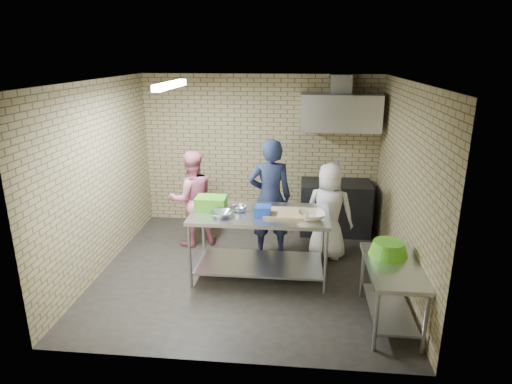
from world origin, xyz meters
TOP-DOWN VIEW (x-y plane):
  - floor at (0.00, 0.00)m, footprint 4.20×4.20m
  - ceiling at (0.00, 0.00)m, footprint 4.20×4.20m
  - back_wall at (0.00, 2.00)m, footprint 4.20×0.06m
  - front_wall at (0.00, -2.00)m, footprint 4.20×0.06m
  - left_wall at (-2.10, 0.00)m, footprint 0.06×4.00m
  - right_wall at (2.10, 0.00)m, footprint 0.06×4.00m
  - prep_table at (0.18, -0.10)m, footprint 1.89×0.95m
  - side_counter at (1.80, -1.10)m, footprint 0.60×1.20m
  - stove at (1.35, 1.65)m, footprint 1.20×0.70m
  - range_hood at (1.35, 1.70)m, footprint 1.30×0.60m
  - hood_duct at (1.35, 1.85)m, footprint 0.35×0.30m
  - wall_shelf at (1.65, 1.89)m, footprint 0.80×0.20m
  - fluorescent_fixture at (-1.00, 0.00)m, footprint 0.10×1.25m
  - green_crate at (-0.52, 0.02)m, footprint 0.42×0.32m
  - blue_tub at (0.23, -0.20)m, footprint 0.21×0.21m
  - cutting_board at (0.53, -0.12)m, footprint 0.58×0.44m
  - mixing_bowl_a at (-0.32, -0.30)m, footprint 0.34×0.34m
  - mixing_bowl_b at (-0.12, -0.05)m, footprint 0.26×0.26m
  - ceramic_bowl at (0.88, -0.25)m, footprint 0.42×0.42m
  - green_basin at (1.78, -0.85)m, footprint 0.46×0.46m
  - bottle_red at (1.40, 1.89)m, footprint 0.07×0.07m
  - bottle_green at (1.80, 1.89)m, footprint 0.06×0.06m
  - man_navy at (0.27, 0.65)m, footprint 0.74×0.55m
  - woman_pink at (-1.01, 0.88)m, footprint 0.95×0.87m
  - woman_white at (1.17, 0.61)m, footprint 0.81×0.62m

SIDE VIEW (x-z plane):
  - floor at x=0.00m, z-range 0.00..0.00m
  - side_counter at x=1.80m, z-range 0.00..0.75m
  - stove at x=1.35m, z-range 0.00..0.90m
  - prep_table at x=0.18m, z-range 0.00..0.95m
  - woman_white at x=1.17m, z-range 0.00..1.49m
  - woman_pink at x=-1.01m, z-range 0.00..1.57m
  - green_basin at x=1.78m, z-range 0.75..0.92m
  - man_navy at x=0.27m, z-range 0.00..1.84m
  - cutting_board at x=0.53m, z-range 0.95..0.98m
  - mixing_bowl_b at x=-0.12m, z-range 0.95..1.02m
  - mixing_bowl_a at x=-0.32m, z-range 0.95..1.02m
  - ceramic_bowl at x=0.88m, z-range 0.95..1.04m
  - blue_tub at x=0.23m, z-range 0.95..1.08m
  - green_crate at x=-0.52m, z-range 0.95..1.12m
  - back_wall at x=0.00m, z-range 0.00..2.70m
  - front_wall at x=0.00m, z-range 0.00..2.70m
  - left_wall at x=-2.10m, z-range 0.00..2.70m
  - right_wall at x=2.10m, z-range 0.00..2.70m
  - wall_shelf at x=1.65m, z-range 1.90..1.94m
  - bottle_green at x=1.80m, z-range 1.94..2.09m
  - bottle_red at x=1.40m, z-range 1.94..2.12m
  - range_hood at x=1.35m, z-range 1.80..2.40m
  - hood_duct at x=1.35m, z-range 2.40..2.70m
  - fluorescent_fixture at x=-1.00m, z-range 2.60..2.68m
  - ceiling at x=0.00m, z-range 2.70..2.70m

